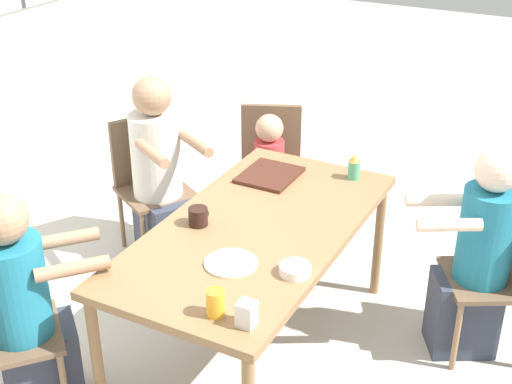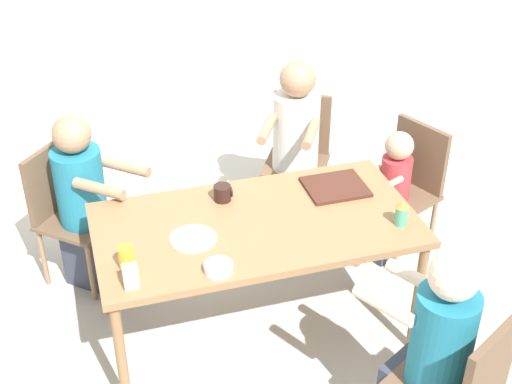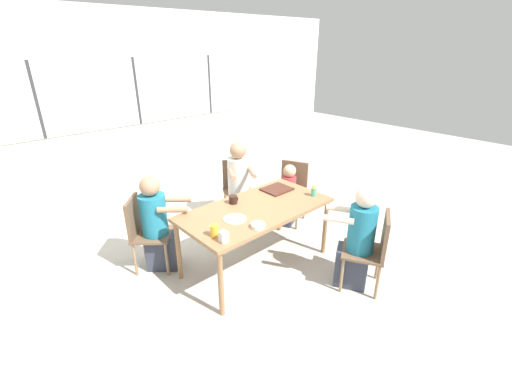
{
  "view_description": "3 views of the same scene",
  "coord_description": "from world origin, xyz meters",
  "px_view_note": "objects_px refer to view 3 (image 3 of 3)",
  "views": [
    {
      "loc": [
        -2.56,
        -1.34,
        2.39
      ],
      "look_at": [
        0.0,
        0.0,
        0.91
      ],
      "focal_mm": 50.0,
      "sensor_mm": 36.0,
      "label": 1
    },
    {
      "loc": [
        -0.84,
        -2.83,
        2.79
      ],
      "look_at": [
        0.0,
        0.0,
        0.91
      ],
      "focal_mm": 50.0,
      "sensor_mm": 36.0,
      "label": 2
    },
    {
      "loc": [
        -2.21,
        -2.42,
        2.33
      ],
      "look_at": [
        0.0,
        0.0,
        0.91
      ],
      "focal_mm": 24.0,
      "sensor_mm": 36.0,
      "label": 3
    }
  ],
  "objects_px": {
    "chair_for_man_teal_shirt": "(143,227)",
    "chair_for_toddler": "(292,187)",
    "person_man_blue_shirt": "(357,241)",
    "milk_carton_small": "(223,237)",
    "person_woman_green_shirt": "(239,187)",
    "bowl_white_shallow": "(258,225)",
    "person_toddler": "(288,196)",
    "sippy_cup": "(314,190)",
    "person_man_teal_shirt": "(158,227)",
    "coffee_mug": "(233,200)",
    "chair_for_man_blue_shirt": "(374,246)",
    "chair_for_woman_green_shirt": "(237,185)",
    "juice_glass": "(214,231)"
  },
  "relations": [
    {
      "from": "chair_for_man_blue_shirt",
      "to": "person_toddler",
      "type": "distance_m",
      "value": 1.55
    },
    {
      "from": "chair_for_man_teal_shirt",
      "to": "chair_for_toddler",
      "type": "height_order",
      "value": "same"
    },
    {
      "from": "juice_glass",
      "to": "bowl_white_shallow",
      "type": "distance_m",
      "value": 0.43
    },
    {
      "from": "person_man_blue_shirt",
      "to": "milk_carton_small",
      "type": "xyz_separation_m",
      "value": [
        -1.19,
        0.62,
        0.26
      ]
    },
    {
      "from": "person_woman_green_shirt",
      "to": "juice_glass",
      "type": "bearing_deg",
      "value": 72.36
    },
    {
      "from": "person_man_teal_shirt",
      "to": "juice_glass",
      "type": "distance_m",
      "value": 0.93
    },
    {
      "from": "bowl_white_shallow",
      "to": "coffee_mug",
      "type": "bearing_deg",
      "value": 73.77
    },
    {
      "from": "coffee_mug",
      "to": "chair_for_man_teal_shirt",
      "type": "bearing_deg",
      "value": 145.47
    },
    {
      "from": "person_man_blue_shirt",
      "to": "juice_glass",
      "type": "height_order",
      "value": "person_man_blue_shirt"
    },
    {
      "from": "chair_for_toddler",
      "to": "person_man_blue_shirt",
      "type": "xyz_separation_m",
      "value": [
        -0.61,
        -1.42,
        0.02
      ]
    },
    {
      "from": "chair_for_man_teal_shirt",
      "to": "person_woman_green_shirt",
      "type": "distance_m",
      "value": 1.46
    },
    {
      "from": "chair_for_toddler",
      "to": "person_man_teal_shirt",
      "type": "bearing_deg",
      "value": 60.28
    },
    {
      "from": "chair_for_man_blue_shirt",
      "to": "juice_glass",
      "type": "relative_size",
      "value": 7.55
    },
    {
      "from": "chair_for_woman_green_shirt",
      "to": "milk_carton_small",
      "type": "relative_size",
      "value": 8.27
    },
    {
      "from": "coffee_mug",
      "to": "bowl_white_shallow",
      "type": "distance_m",
      "value": 0.6
    },
    {
      "from": "person_man_blue_shirt",
      "to": "bowl_white_shallow",
      "type": "xyz_separation_m",
      "value": [
        -0.79,
        0.6,
        0.23
      ]
    },
    {
      "from": "chair_for_woman_green_shirt",
      "to": "sippy_cup",
      "type": "relative_size",
      "value": 6.19
    },
    {
      "from": "person_toddler",
      "to": "milk_carton_small",
      "type": "distance_m",
      "value": 1.85
    },
    {
      "from": "chair_for_man_blue_shirt",
      "to": "milk_carton_small",
      "type": "xyz_separation_m",
      "value": [
        -1.27,
        0.76,
        0.28
      ]
    },
    {
      "from": "person_toddler",
      "to": "milk_carton_small",
      "type": "xyz_separation_m",
      "value": [
        -1.66,
        -0.74,
        0.36
      ]
    },
    {
      "from": "juice_glass",
      "to": "chair_for_man_blue_shirt",
      "type": "bearing_deg",
      "value": -35.24
    },
    {
      "from": "chair_for_woman_green_shirt",
      "to": "person_toddler",
      "type": "xyz_separation_m",
      "value": [
        0.37,
        -0.64,
        -0.08
      ]
    },
    {
      "from": "person_man_teal_shirt",
      "to": "coffee_mug",
      "type": "relative_size",
      "value": 11.2
    },
    {
      "from": "chair_for_toddler",
      "to": "person_man_blue_shirt",
      "type": "distance_m",
      "value": 1.55
    },
    {
      "from": "person_toddler",
      "to": "chair_for_man_blue_shirt",
      "type": "bearing_deg",
      "value": 141.99
    },
    {
      "from": "person_toddler",
      "to": "sippy_cup",
      "type": "bearing_deg",
      "value": 132.34
    },
    {
      "from": "person_man_teal_shirt",
      "to": "person_toddler",
      "type": "distance_m",
      "value": 1.81
    },
    {
      "from": "chair_for_man_teal_shirt",
      "to": "sippy_cup",
      "type": "xyz_separation_m",
      "value": [
        1.62,
        -1.03,
        0.3
      ]
    },
    {
      "from": "person_man_blue_shirt",
      "to": "chair_for_man_blue_shirt",
      "type": "bearing_deg",
      "value": -90.0
    },
    {
      "from": "person_toddler",
      "to": "coffee_mug",
      "type": "distance_m",
      "value": 1.16
    },
    {
      "from": "person_toddler",
      "to": "bowl_white_shallow",
      "type": "bearing_deg",
      "value": 97.5
    },
    {
      "from": "chair_for_woman_green_shirt",
      "to": "person_toddler",
      "type": "bearing_deg",
      "value": 150.17
    },
    {
      "from": "person_woman_green_shirt",
      "to": "bowl_white_shallow",
      "type": "relative_size",
      "value": 8.61
    },
    {
      "from": "person_man_teal_shirt",
      "to": "person_toddler",
      "type": "xyz_separation_m",
      "value": [
        1.79,
        -0.27,
        -0.09
      ]
    },
    {
      "from": "bowl_white_shallow",
      "to": "chair_for_woman_green_shirt",
      "type": "bearing_deg",
      "value": 57.46
    },
    {
      "from": "person_toddler",
      "to": "bowl_white_shallow",
      "type": "xyz_separation_m",
      "value": [
        -1.26,
        -0.76,
        0.33
      ]
    },
    {
      "from": "chair_for_man_teal_shirt",
      "to": "chair_for_woman_green_shirt",
      "type": "bearing_deg",
      "value": 140.62
    },
    {
      "from": "person_man_blue_shirt",
      "to": "coffee_mug",
      "type": "distance_m",
      "value": 1.36
    },
    {
      "from": "person_woman_green_shirt",
      "to": "milk_carton_small",
      "type": "bearing_deg",
      "value": 75.65
    },
    {
      "from": "chair_for_toddler",
      "to": "person_man_teal_shirt",
      "type": "relative_size",
      "value": 0.77
    },
    {
      "from": "person_man_blue_shirt",
      "to": "bowl_white_shallow",
      "type": "relative_size",
      "value": 8.28
    },
    {
      "from": "chair_for_man_blue_shirt",
      "to": "coffee_mug",
      "type": "distance_m",
      "value": 1.52
    },
    {
      "from": "juice_glass",
      "to": "milk_carton_small",
      "type": "xyz_separation_m",
      "value": [
        0.0,
        -0.13,
        -0.0
      ]
    },
    {
      "from": "bowl_white_shallow",
      "to": "chair_for_man_blue_shirt",
      "type": "bearing_deg",
      "value": -40.59
    },
    {
      "from": "chair_for_woman_green_shirt",
      "to": "juice_glass",
      "type": "bearing_deg",
      "value": 73.94
    },
    {
      "from": "person_woman_green_shirt",
      "to": "person_man_blue_shirt",
      "type": "xyz_separation_m",
      "value": [
        -0.02,
        -1.86,
        -0.02
      ]
    },
    {
      "from": "chair_for_woman_green_shirt",
      "to": "coffee_mug",
      "type": "height_order",
      "value": "chair_for_woman_green_shirt"
    },
    {
      "from": "person_man_blue_shirt",
      "to": "juice_glass",
      "type": "distance_m",
      "value": 1.43
    },
    {
      "from": "chair_for_man_teal_shirt",
      "to": "juice_glass",
      "type": "height_order",
      "value": "chair_for_man_teal_shirt"
    },
    {
      "from": "person_man_teal_shirt",
      "to": "bowl_white_shallow",
      "type": "relative_size",
      "value": 8.15
    }
  ]
}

